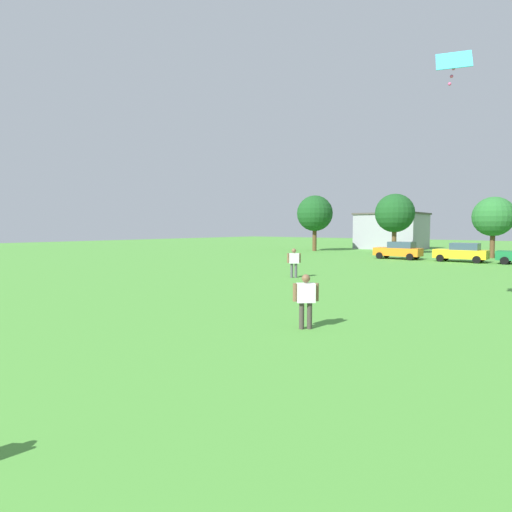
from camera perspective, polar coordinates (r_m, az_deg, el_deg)
The scene contains 10 objects.
ground_plane at distance 28.32m, azimuth 22.59°, elevation -2.49°, with size 160.00×160.00×0.00m, color #4C9338.
adult_bystander at distance 12.43m, azimuth 6.94°, elevation -5.62°, with size 0.60×0.59×1.66m.
bystander_near_trees at distance 24.95m, azimuth 5.29°, elevation -0.60°, with size 0.64×0.64×1.78m.
kite at distance 15.12m, azimuth 25.77°, elevation 23.05°, with size 1.11×0.78×1.06m.
parked_car_orange_0 at distance 41.80m, azimuth 19.23°, elevation 0.77°, with size 4.30×2.02×1.68m.
parked_car_yellow_1 at distance 40.48m, azimuth 26.69°, elevation 0.47°, with size 4.30×2.02×1.68m.
tree_far_left at distance 53.71m, azimuth 8.18°, elevation 5.87°, with size 4.60×4.60×7.17m.
tree_left at distance 49.93m, azimuth 18.73°, elevation 5.64°, with size 4.43×4.43×6.91m.
tree_center at distance 47.04m, azimuth 30.13°, elevation 4.75°, with size 3.90×3.90×6.08m.
house_right at distance 61.56m, azimuth 18.33°, elevation 3.34°, with size 8.78×7.56×5.08m.
Camera 1 is at (7.91, 2.98, 3.06)m, focal length 28.76 mm.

